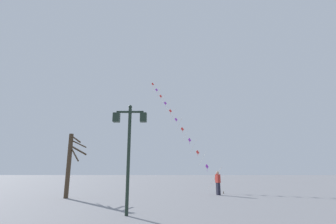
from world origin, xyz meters
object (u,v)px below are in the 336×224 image
object	(u,v)px
twin_lantern_lamp_post	(129,137)
kite_flyer	(218,182)
kite_train	(176,120)
bare_tree	(70,163)

from	to	relation	value
twin_lantern_lamp_post	kite_flyer	xyz separation A→B (m)	(5.25, 8.68, -2.28)
kite_train	kite_flyer	xyz separation A→B (m)	(2.91, -8.23, -6.43)
twin_lantern_lamp_post	kite_flyer	bearing A→B (deg)	58.80
kite_flyer	twin_lantern_lamp_post	bearing A→B (deg)	128.36
twin_lantern_lamp_post	kite_train	size ratio (longest dim) A/B	0.32
kite_flyer	bare_tree	size ratio (longest dim) A/B	0.40
twin_lantern_lamp_post	kite_train	distance (m)	17.57
twin_lantern_lamp_post	bare_tree	bearing A→B (deg)	128.35
twin_lantern_lamp_post	bare_tree	distance (m)	8.17
kite_train	bare_tree	xyz separation A→B (m)	(-7.38, -10.54, -5.06)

